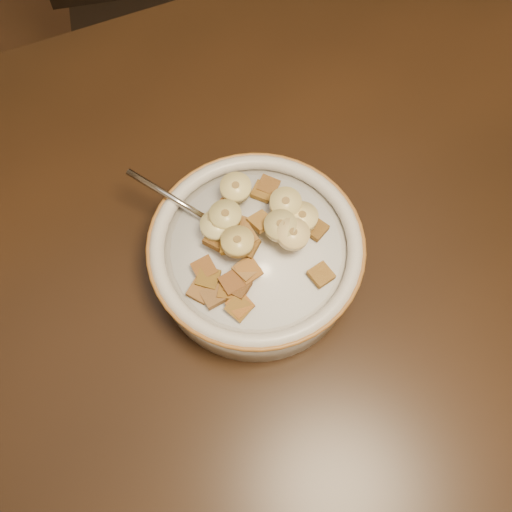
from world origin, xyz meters
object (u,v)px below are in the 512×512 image
object	(u,v)px
chair	(187,46)
spoon	(227,231)
table	(328,288)
cereal_bowl	(256,258)

from	to	relation	value
chair	spoon	size ratio (longest dim) A/B	20.19
table	chair	size ratio (longest dim) A/B	1.42
cereal_bowl	spoon	world-z (taller)	spoon
table	cereal_bowl	size ratio (longest dim) A/B	6.90
table	chair	xyz separation A→B (m)	(0.01, 0.62, -0.24)
table	cereal_bowl	bearing A→B (deg)	146.00
cereal_bowl	spoon	bearing A→B (deg)	129.29
cereal_bowl	chair	bearing A→B (deg)	81.99
chair	cereal_bowl	world-z (taller)	chair
table	spoon	xyz separation A→B (m)	(-0.09, 0.07, 0.07)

